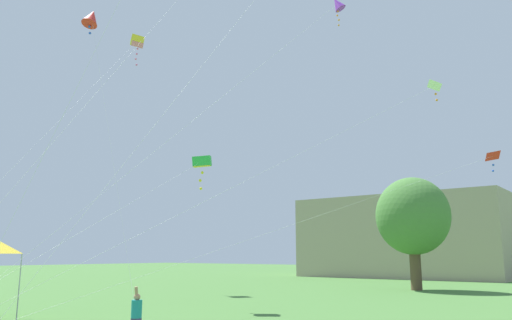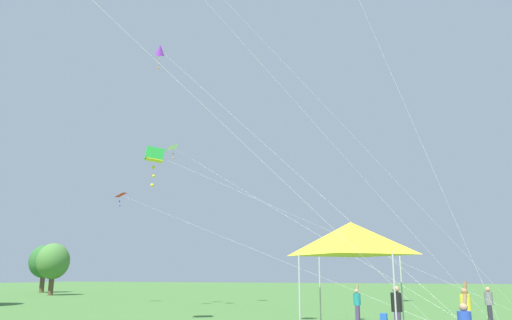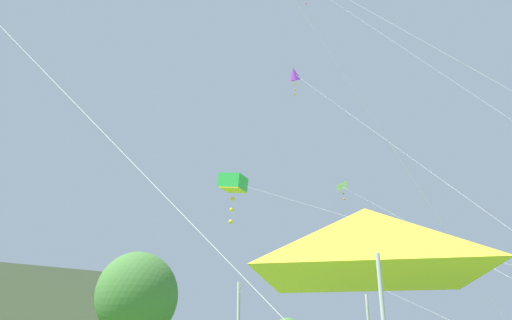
# 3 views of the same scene
# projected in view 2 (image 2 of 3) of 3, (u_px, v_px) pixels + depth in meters

# --- Properties ---
(tree_far_left) EXTENTS (3.88, 3.49, 5.85)m
(tree_far_left) POSITION_uv_depth(u_px,v_px,m) (44.00, 262.00, 62.94)
(tree_far_left) COLOR brown
(tree_far_left) RESTS_ON ground
(tree_near_right) EXTENTS (3.71, 3.34, 5.60)m
(tree_near_right) POSITION_uv_depth(u_px,v_px,m) (53.00, 261.00, 54.86)
(tree_near_right) COLOR brown
(tree_near_right) RESTS_ON ground
(festival_tent) EXTENTS (3.17, 3.17, 3.95)m
(festival_tent) POSITION_uv_depth(u_px,v_px,m) (351.00, 239.00, 16.60)
(festival_tent) COLOR #B7B7BC
(festival_tent) RESTS_ON ground
(cooler_box) EXTENTS (0.56, 0.33, 0.31)m
(cooler_box) POSITION_uv_depth(u_px,v_px,m) (384.00, 317.00, 25.12)
(cooler_box) COLOR blue
(cooler_box) RESTS_ON ground
(person_black_shirt) EXTENTS (0.43, 0.43, 1.81)m
(person_black_shirt) POSITION_uv_depth(u_px,v_px,m) (397.00, 308.00, 18.93)
(person_black_shirt) COLOR #473860
(person_black_shirt) RESTS_ON ground
(person_teal_shirt) EXTENTS (0.36, 0.36, 1.75)m
(person_teal_shirt) POSITION_uv_depth(u_px,v_px,m) (357.00, 303.00, 25.12)
(person_teal_shirt) COLOR #473860
(person_teal_shirt) RESTS_ON ground
(person_yellow_shirt) EXTENTS (0.40, 0.40, 1.96)m
(person_yellow_shirt) POSITION_uv_depth(u_px,v_px,m) (466.00, 308.00, 19.49)
(person_yellow_shirt) COLOR brown
(person_yellow_shirt) RESTS_ON ground
(person_grey_shirt) EXTENTS (0.38, 0.38, 1.63)m
(person_grey_shirt) POSITION_uv_depth(u_px,v_px,m) (489.00, 303.00, 24.48)
(person_grey_shirt) COLOR #282833
(person_grey_shirt) RESTS_ON ground
(kite_purple_diamond_0) EXTENTS (6.01, 18.52, 17.81)m
(kite_purple_diamond_0) POSITION_uv_depth(u_px,v_px,m) (160.00, 51.00, 34.17)
(kite_purple_diamond_0) COLOR silver
(kite_purple_diamond_0) RESTS_ON ground
(kite_red_delta_3) EXTENTS (12.08, 24.74, 8.86)m
(kite_red_delta_3) POSITION_uv_depth(u_px,v_px,m) (122.00, 196.00, 39.98)
(kite_red_delta_3) COLOR silver
(kite_red_delta_3) RESTS_ON ground
(kite_white_delta_5) EXTENTS (10.24, 20.22, 11.90)m
(kite_white_delta_5) POSITION_uv_depth(u_px,v_px,m) (174.00, 149.00, 37.62)
(kite_white_delta_5) COLOR silver
(kite_white_delta_5) RESTS_ON ground
(kite_green_box_7) EXTENTS (5.80, 17.80, 8.39)m
(kite_green_box_7) POSITION_uv_depth(u_px,v_px,m) (155.00, 155.00, 24.60)
(kite_green_box_7) COLOR silver
(kite_green_box_7) RESTS_ON ground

